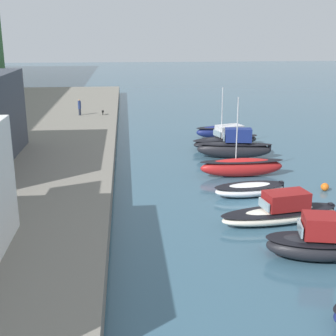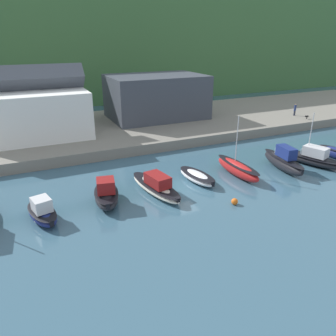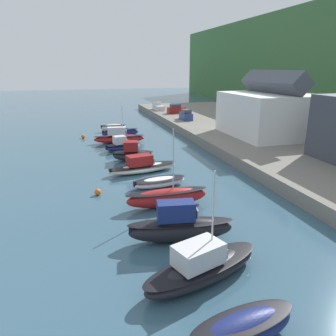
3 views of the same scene
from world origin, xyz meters
The scene contains 11 objects.
ground_plane centered at (0.00, 0.00, 0.00)m, with size 320.00×320.00×0.00m, color #385B70.
moored_boat_4 centered at (-8.62, -0.06, 0.95)m, with size 3.30×5.64×2.61m.
moored_boat_5 centered at (-3.38, 0.11, 0.74)m, with size 3.67×8.61×2.10m.
moored_boat_6 centered at (1.88, 0.83, 0.53)m, with size 2.91×5.94×0.98m.
moored_boat_7 centered at (6.86, 0.26, 0.87)m, with size 1.81×7.46×6.94m.
moored_boat_8 centered at (12.93, -0.52, 1.12)m, with size 2.78×7.68×3.00m.
moored_boat_9 centered at (17.49, -0.66, 0.87)m, with size 4.81×8.33×6.51m.
moored_boat_10 centered at (22.25, -0.63, 0.76)m, with size 2.57×5.58×1.44m.
person_on_quay centered at (30.99, 16.30, 2.52)m, with size 0.40×0.40×2.14m.
dog_on_quay centered at (30.89, 13.26, 1.88)m, with size 0.88×0.34×0.68m.
mooring_buoy_0 centered at (2.47, -5.44, 0.32)m, with size 0.64×0.64×0.64m.
Camera 1 is at (-31.50, 10.21, 12.32)m, focal length 50.00 mm.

